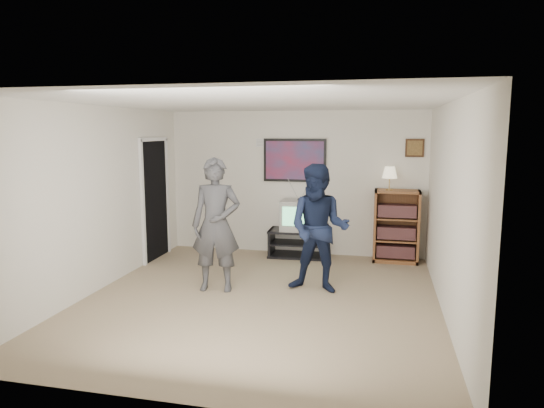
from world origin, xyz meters
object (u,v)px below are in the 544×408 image
at_px(crt_television, 299,215).
at_px(person_short, 319,229).
at_px(bookshelf, 396,226).
at_px(media_stand, 297,243).
at_px(person_tall, 216,225).

bearing_deg(crt_television, person_short, -74.07).
bearing_deg(person_short, bookshelf, 65.35).
bearing_deg(bookshelf, person_short, -120.64).
bearing_deg(bookshelf, media_stand, -178.28).
distance_m(media_stand, person_short, 1.94).
bearing_deg(crt_television, media_stand, 178.02).
xyz_separation_m(bookshelf, person_short, (-1.06, -1.79, 0.27)).
height_order(media_stand, crt_television, crt_television).
relative_size(crt_television, person_tall, 0.34).
distance_m(bookshelf, person_tall, 3.18).
bearing_deg(person_short, person_tall, -163.89).
height_order(media_stand, person_short, person_short).
bearing_deg(bookshelf, person_tall, -140.02).
bearing_deg(person_tall, media_stand, 60.71).
xyz_separation_m(crt_television, person_tall, (-0.80, -1.98, 0.18)).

